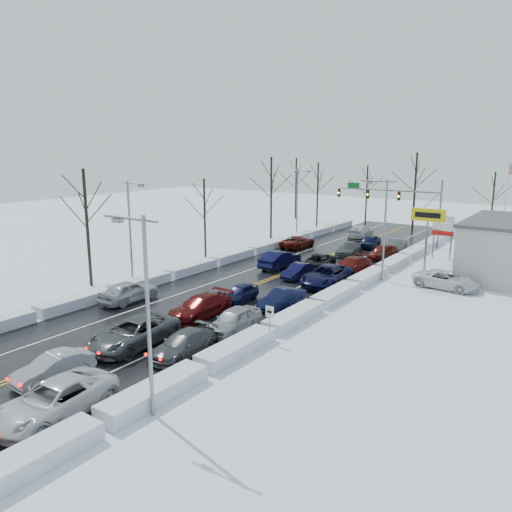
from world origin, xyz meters
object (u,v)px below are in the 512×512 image
Objects in this scene: flagpole at (507,200)px; tires_plus_sign at (428,219)px; traffic_signal_mast at (398,199)px; oncoming_car_0 at (280,268)px.

tires_plus_sign is at bearing -108.44° from flagpole.
tires_plus_sign is (7.05, -12.00, -0.49)m from traffic_signal_mast.
flagpole is at bearing 9.73° from traffic_signal_mast.
flagpole is at bearing -126.18° from oncoming_car_0.
oncoming_car_0 is at bearing -149.25° from tires_plus_sign.
traffic_signal_mast is 1.33× the size of flagpole.
tires_plus_sign is 14.79m from flagpole.
traffic_signal_mast reaches higher than oncoming_car_0.
traffic_signal_mast is 20.56m from oncoming_car_0.
tires_plus_sign is 1.15× the size of oncoming_car_0.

